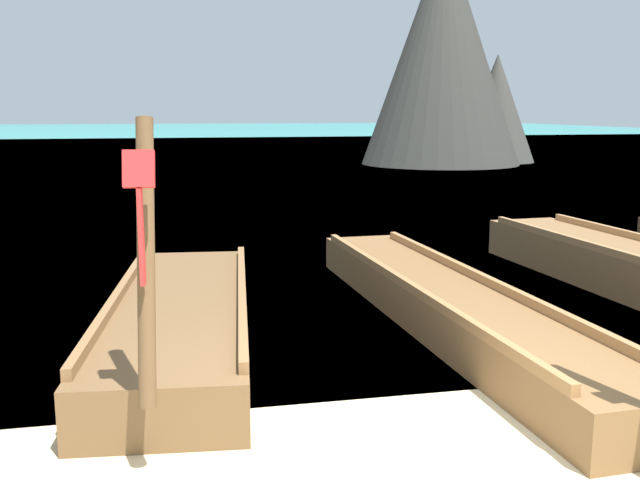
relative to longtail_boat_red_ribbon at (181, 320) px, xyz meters
The scene contains 5 objects.
ground 3.40m from the longtail_boat_red_ribbon, 63.01° to the right, with size 120.00×120.00×0.00m, color beige.
sea_water 58.21m from the longtail_boat_red_ribbon, 88.48° to the left, with size 120.00×120.00×0.00m, color teal.
longtail_boat_red_ribbon is the anchor object (origin of this frame).
longtail_boat_blue_ribbon 3.00m from the longtail_boat_red_ribbon, ahead, with size 1.34×7.44×2.31m.
karst_rock 27.19m from the longtail_boat_red_ribbon, 62.34° to the left, with size 8.39×7.07×10.09m.
Camera 1 is at (-1.64, -4.48, 2.47)m, focal length 40.65 mm.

